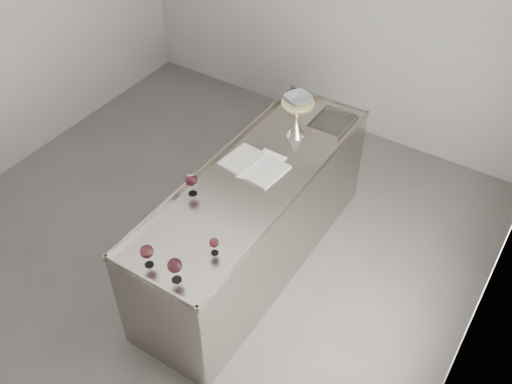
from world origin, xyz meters
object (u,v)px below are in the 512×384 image
Objects in this scene: ceramic_bowl at (298,99)px; wine_funnel at (296,128)px; counter at (255,221)px; wine_glass_middle at (147,252)px; notebook at (254,165)px; wine_glass_small at (214,243)px; wine_glass_right at (175,266)px; wine_glass_left at (191,180)px.

ceramic_bowl is 0.46m from wine_funnel.
wine_glass_middle reaches higher than counter.
wine_glass_middle is at bearing -85.34° from notebook.
counter is at bearing -78.27° from ceramic_bowl.
wine_glass_small reaches higher than notebook.
wine_glass_right is at bearing -74.65° from notebook.
ceramic_bowl reaches higher than counter.
counter is at bearing -89.78° from wine_funnel.
wine_glass_left is 0.98× the size of wine_glass_right.
counter is 4.84× the size of notebook.
notebook is 0.51m from wine_funnel.
wine_glass_middle is 0.78× the size of wine_funnel.
notebook is 2.19× the size of ceramic_bowl.
wine_funnel reaches higher than notebook.
ceramic_bowl is at bearing 93.04° from wine_glass_middle.
wine_glass_left is 1.05× the size of wine_glass_middle.
wine_glass_middle is 0.75× the size of ceramic_bowl.
wine_glass_middle reaches higher than wine_glass_small.
wine_glass_left is 0.60m from wine_glass_small.
wine_glass_left is 1.42m from ceramic_bowl.
wine_glass_right is 1.70m from wine_funnel.
wine_glass_right is 0.83× the size of wine_funnel.
wine_glass_small is 1.40m from wine_funnel.
wine_glass_right is at bearing -102.60° from wine_glass_small.
wine_glass_right is at bearing -80.95° from ceramic_bowl.
wine_glass_small is at bearing -77.32° from ceramic_bowl.
wine_funnel is at bearing 86.70° from wine_glass_middle.
wine_glass_left is at bearing -106.03° from notebook.
wine_glass_small is at bearing 77.40° from wine_glass_right.
wine_glass_small reaches higher than counter.
wine_funnel reaches higher than wine_glass_middle.
wine_glass_right is 0.32m from wine_glass_small.
counter is 0.49m from notebook.
wine_glass_middle reaches higher than notebook.
notebook is at bearing 124.59° from counter.
wine_funnel reaches higher than wine_glass_left.
wine_glass_left is 0.79m from wine_glass_right.
counter is at bearing 84.73° from wine_glass_middle.
wine_glass_middle is (-0.10, -1.08, 0.59)m from counter.
wine_glass_middle is 0.42m from wine_glass_small.
wine_funnel is (0.10, 1.69, -0.05)m from wine_glass_middle.
wine_glass_right is (0.22, -0.00, 0.01)m from wine_glass_middle.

